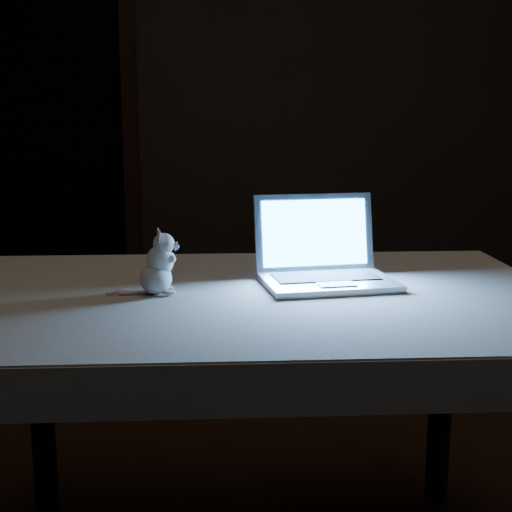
{
  "coord_description": "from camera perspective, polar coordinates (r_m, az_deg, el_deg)",
  "views": [
    {
      "loc": [
        -0.33,
        -1.59,
        1.1
      ],
      "look_at": [
        -0.16,
        0.08,
        0.77
      ],
      "focal_mm": 52.0,
      "sensor_mm": 36.0,
      "label": 1
    }
  ],
  "objects": [
    {
      "name": "back_wall",
      "position": [
        4.11,
        -1.01,
        13.88
      ],
      "size": [
        4.5,
        0.04,
        2.6
      ],
      "primitive_type": "cube",
      "color": "black",
      "rests_on": "ground"
    },
    {
      "name": "doorway",
      "position": [
        4.17,
        -16.51,
        10.16
      ],
      "size": [
        1.06,
        0.36,
        2.13
      ],
      "primitive_type": null,
      "color": "black",
      "rests_on": "back_wall"
    },
    {
      "name": "table",
      "position": [
        1.78,
        -0.46,
        -13.94
      ],
      "size": [
        1.33,
        0.88,
        0.69
      ],
      "primitive_type": null,
      "rotation": [
        0.0,
        0.0,
        -0.04
      ],
      "color": "black",
      "rests_on": "floor"
    },
    {
      "name": "tablecloth",
      "position": [
        1.7,
        -3.26,
        -4.22
      ],
      "size": [
        1.44,
        1.01,
        0.09
      ],
      "primitive_type": null,
      "rotation": [
        0.0,
        0.0,
        -0.06
      ],
      "color": "beige",
      "rests_on": "table"
    },
    {
      "name": "laptop",
      "position": [
        1.72,
        5.66,
        1.01
      ],
      "size": [
        0.33,
        0.29,
        0.2
      ],
      "primitive_type": null,
      "rotation": [
        0.0,
        0.0,
        0.11
      ],
      "color": "#B2B3B7",
      "rests_on": "tablecloth"
    },
    {
      "name": "plush_mouse",
      "position": [
        1.65,
        -7.75,
        -0.47
      ],
      "size": [
        0.13,
        0.13,
        0.14
      ],
      "primitive_type": null,
      "rotation": [
        0.0,
        0.0,
        -0.24
      ],
      "color": "silver",
      "rests_on": "tablecloth"
    }
  ]
}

